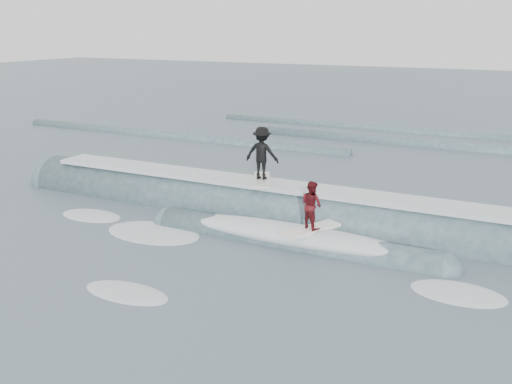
% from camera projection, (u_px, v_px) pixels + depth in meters
% --- Properties ---
extents(ground, '(160.00, 160.00, 0.00)m').
position_uv_depth(ground, '(219.00, 249.00, 17.03)').
color(ground, '#3D4C59').
rests_on(ground, ground).
extents(breaking_wave, '(22.02, 3.90, 2.24)m').
position_uv_depth(breaking_wave, '(271.00, 217.00, 19.69)').
color(breaking_wave, '#324F55').
rests_on(breaking_wave, ground).
extents(surfer_black, '(1.35, 2.04, 1.92)m').
position_uv_depth(surfer_black, '(262.00, 155.00, 19.58)').
color(surfer_black, silver).
rests_on(surfer_black, ground).
extents(surfer_red, '(1.38, 2.04, 1.54)m').
position_uv_depth(surfer_red, '(311.00, 209.00, 16.81)').
color(surfer_red, white).
rests_on(surfer_red, ground).
extents(whitewater, '(14.53, 5.74, 0.10)m').
position_uv_depth(whitewater, '(171.00, 243.00, 17.46)').
color(whitewater, white).
rests_on(whitewater, ground).
extents(far_swells, '(37.47, 8.65, 0.80)m').
position_uv_depth(far_swells, '(339.00, 140.00, 33.12)').
color(far_swells, '#324F55').
rests_on(far_swells, ground).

